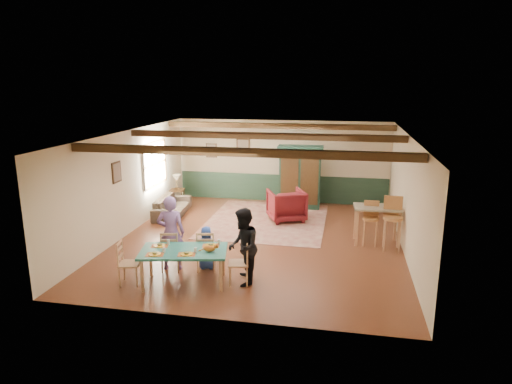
% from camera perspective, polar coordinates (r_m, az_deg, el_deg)
% --- Properties ---
extents(floor, '(8.00, 8.00, 0.00)m').
position_cam_1_polar(floor, '(11.64, 0.41, -6.07)').
color(floor, '#542617').
rests_on(floor, ground).
extents(wall_back, '(7.00, 0.02, 2.70)m').
position_cam_1_polar(wall_back, '(15.12, 3.23, 3.84)').
color(wall_back, beige).
rests_on(wall_back, floor).
extents(wall_left, '(0.02, 8.00, 2.70)m').
position_cam_1_polar(wall_left, '(12.37, -15.73, 1.11)').
color(wall_left, beige).
rests_on(wall_left, floor).
extents(wall_right, '(0.02, 8.00, 2.70)m').
position_cam_1_polar(wall_right, '(11.17, 18.36, -0.41)').
color(wall_right, beige).
rests_on(wall_right, floor).
extents(ceiling, '(7.00, 8.00, 0.02)m').
position_cam_1_polar(ceiling, '(11.02, 0.43, 7.26)').
color(ceiling, silver).
rests_on(ceiling, wall_back).
extents(wainscot_back, '(6.95, 0.03, 0.90)m').
position_cam_1_polar(wainscot_back, '(15.28, 3.18, 0.51)').
color(wainscot_back, '#1E3828').
rests_on(wainscot_back, floor).
extents(ceiling_beam_front, '(6.95, 0.16, 0.16)m').
position_cam_1_polar(ceiling_beam_front, '(8.80, -2.35, 5.00)').
color(ceiling_beam_front, '#301E0D').
rests_on(ceiling_beam_front, ceiling).
extents(ceiling_beam_mid, '(6.95, 0.16, 0.16)m').
position_cam_1_polar(ceiling_beam_mid, '(11.42, 0.81, 7.03)').
color(ceiling_beam_mid, '#301E0D').
rests_on(ceiling_beam_mid, ceiling).
extents(ceiling_beam_back, '(6.95, 0.16, 0.16)m').
position_cam_1_polar(ceiling_beam_back, '(13.97, 2.73, 8.25)').
color(ceiling_beam_back, '#301E0D').
rests_on(ceiling_beam_back, ceiling).
extents(window_left, '(0.06, 1.60, 1.30)m').
position_cam_1_polar(window_left, '(13.83, -12.54, 3.44)').
color(window_left, white).
rests_on(window_left, wall_left).
extents(picture_left_wall, '(0.04, 0.42, 0.52)m').
position_cam_1_polar(picture_left_wall, '(11.76, -17.02, 2.38)').
color(picture_left_wall, gray).
rests_on(picture_left_wall, wall_left).
extents(picture_back_a, '(0.45, 0.04, 0.55)m').
position_cam_1_polar(picture_back_a, '(15.25, -1.62, 5.66)').
color(picture_back_a, gray).
rests_on(picture_back_a, wall_back).
extents(picture_back_b, '(0.38, 0.04, 0.48)m').
position_cam_1_polar(picture_back_b, '(15.55, -5.59, 5.19)').
color(picture_back_b, gray).
rests_on(picture_back_b, wall_back).
extents(dining_table, '(1.84, 1.26, 0.70)m').
position_cam_1_polar(dining_table, '(9.28, -8.96, -9.23)').
color(dining_table, '#20685C').
rests_on(dining_table, floor).
extents(dining_chair_far_left, '(0.47, 0.48, 0.89)m').
position_cam_1_polar(dining_chair_far_left, '(9.92, -10.57, -7.17)').
color(dining_chair_far_left, tan).
rests_on(dining_chair_far_left, floor).
extents(dining_chair_far_right, '(0.47, 0.48, 0.89)m').
position_cam_1_polar(dining_chair_far_right, '(9.82, -6.23, -7.24)').
color(dining_chair_far_right, tan).
rests_on(dining_chair_far_right, floor).
extents(dining_chair_end_left, '(0.48, 0.47, 0.89)m').
position_cam_1_polar(dining_chair_end_left, '(9.46, -15.52, -8.51)').
color(dining_chair_end_left, tan).
rests_on(dining_chair_end_left, floor).
extents(dining_chair_end_right, '(0.48, 0.47, 0.89)m').
position_cam_1_polar(dining_chair_end_right, '(9.14, -2.21, -8.78)').
color(dining_chair_end_right, tan).
rests_on(dining_chair_end_right, floor).
extents(person_man, '(0.65, 0.50, 1.62)m').
position_cam_1_polar(person_man, '(9.87, -10.59, -5.04)').
color(person_man, '#835EA2').
rests_on(person_man, floor).
extents(person_woman, '(0.72, 0.85, 1.55)m').
position_cam_1_polar(person_woman, '(9.02, -1.63, -6.85)').
color(person_woman, black).
rests_on(person_woman, floor).
extents(person_child, '(0.51, 0.39, 0.94)m').
position_cam_1_polar(person_child, '(9.88, -6.19, -6.94)').
color(person_child, '#254295').
rests_on(person_child, floor).
extents(cat, '(0.36, 0.20, 0.17)m').
position_cam_1_polar(cat, '(8.97, -5.87, -6.96)').
color(cat, orange).
rests_on(cat, dining_table).
extents(place_setting_near_left, '(0.42, 0.35, 0.11)m').
position_cam_1_polar(place_setting_near_left, '(9.00, -12.54, -7.34)').
color(place_setting_near_left, gold).
rests_on(place_setting_near_left, dining_table).
extents(place_setting_near_center, '(0.42, 0.35, 0.11)m').
position_cam_1_polar(place_setting_near_center, '(8.90, -8.67, -7.42)').
color(place_setting_near_center, gold).
rests_on(place_setting_near_center, dining_table).
extents(place_setting_far_left, '(0.42, 0.35, 0.11)m').
position_cam_1_polar(place_setting_far_left, '(9.43, -11.96, -6.33)').
color(place_setting_far_left, gold).
rests_on(place_setting_far_left, dining_table).
extents(place_setting_far_right, '(0.42, 0.35, 0.11)m').
position_cam_1_polar(place_setting_far_right, '(9.28, -5.68, -6.41)').
color(place_setting_far_right, gold).
rests_on(place_setting_far_right, dining_table).
extents(area_rug, '(3.36, 3.98, 0.01)m').
position_cam_1_polar(area_rug, '(13.23, 1.33, -3.58)').
color(area_rug, '#C7AF90').
rests_on(area_rug, floor).
extents(armoire, '(1.42, 0.60, 1.99)m').
position_cam_1_polar(armoire, '(14.40, 5.52, 1.85)').
color(armoire, '#122E23').
rests_on(armoire, floor).
extents(armchair, '(1.29, 1.31, 0.91)m').
position_cam_1_polar(armchair, '(13.17, 3.82, -1.66)').
color(armchair, '#420D13').
rests_on(armchair, floor).
extents(sofa, '(0.92, 1.97, 0.56)m').
position_cam_1_polar(sofa, '(13.95, -10.44, -1.73)').
color(sofa, '#3F3327').
rests_on(sofa, floor).
extents(end_table, '(0.48, 0.48, 0.53)m').
position_cam_1_polar(end_table, '(14.99, -9.80, -0.66)').
color(end_table, '#301E0D').
rests_on(end_table, floor).
extents(table_lamp, '(0.28, 0.28, 0.49)m').
position_cam_1_polar(table_lamp, '(14.87, -9.88, 1.24)').
color(table_lamp, '#D4BF89').
rests_on(table_lamp, end_table).
extents(counter_table, '(1.17, 0.72, 0.95)m').
position_cam_1_polar(counter_table, '(11.68, 14.82, -4.01)').
color(counter_table, '#B4A98C').
rests_on(counter_table, floor).
extents(bar_stool_left, '(0.41, 0.44, 1.09)m').
position_cam_1_polar(bar_stool_left, '(11.52, 14.12, -3.87)').
color(bar_stool_left, '#BC7E49').
rests_on(bar_stool_left, floor).
extents(bar_stool_right, '(0.47, 0.51, 1.28)m').
position_cam_1_polar(bar_stool_right, '(11.28, 16.68, -3.88)').
color(bar_stool_right, '#BC7E49').
rests_on(bar_stool_right, floor).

